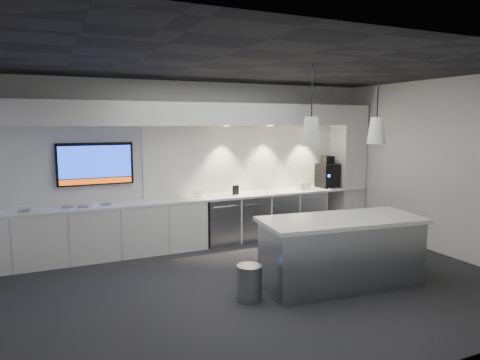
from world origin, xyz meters
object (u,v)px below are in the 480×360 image
island (341,251)px  wall_tv (95,164)px  bin (249,283)px  coffee_machine (327,175)px

island → wall_tv: bearing=141.1°
bin → coffee_machine: coffee_machine is taller
island → coffee_machine: bearing=64.0°
wall_tv → coffee_machine: bearing=-3.1°
island → coffee_machine: (1.67, 2.67, 0.69)m
wall_tv → bin: wall_tv is taller
island → bin: size_ratio=5.19×
wall_tv → island: (2.92, -2.91, -1.08)m
wall_tv → island: bearing=-45.0°
island → bin: bearing=-176.9°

